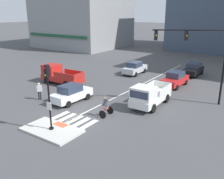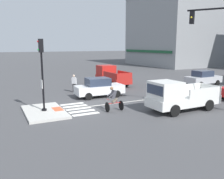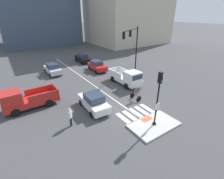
{
  "view_description": "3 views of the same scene",
  "coord_description": "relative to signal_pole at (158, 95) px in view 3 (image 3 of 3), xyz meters",
  "views": [
    {
      "loc": [
        12.5,
        -13.55,
        8.13
      ],
      "look_at": [
        1.42,
        2.67,
        1.89
      ],
      "focal_mm": 40.15,
      "sensor_mm": 36.0,
      "label": 1
    },
    {
      "loc": [
        15.57,
        -5.61,
        4.36
      ],
      "look_at": [
        -1.28,
        2.8,
        0.88
      ],
      "focal_mm": 38.54,
      "sensor_mm": 36.0,
      "label": 2
    },
    {
      "loc": [
        -9.19,
        -10.11,
        8.65
      ],
      "look_at": [
        -0.6,
        2.67,
        1.39
      ],
      "focal_mm": 26.23,
      "sensor_mm": 36.0,
      "label": 3
    }
  ],
  "objects": [
    {
      "name": "crosswalk_stripe_a",
      "position": [
        -1.5,
        2.35,
        -2.92
      ],
      "size": [
        0.44,
        1.8,
        0.01
      ],
      "primitive_type": "cube",
      "color": "silver",
      "rests_on": "ground"
    },
    {
      "name": "traffic_light_mast",
      "position": [
        6.86,
        11.13,
        1.86
      ],
      "size": [
        5.45,
        3.49,
        6.81
      ],
      "color": "black",
      "rests_on": "ground"
    },
    {
      "name": "car_white_westbound_near",
      "position": [
        -2.94,
        5.19,
        -2.11
      ],
      "size": [
        1.96,
        4.16,
        1.64
      ],
      "color": "white",
      "rests_on": "ground"
    },
    {
      "name": "crosswalk_stripe_e",
      "position": [
        1.5,
        2.35,
        -2.92
      ],
      "size": [
        0.44,
        1.8,
        0.01
      ],
      "primitive_type": "cube",
      "color": "silver",
      "rests_on": "ground"
    },
    {
      "name": "ground_plane",
      "position": [
        0.0,
        2.8,
        -2.92
      ],
      "size": [
        300.0,
        300.0,
        0.0
      ],
      "primitive_type": "plane",
      "color": "#474749"
    },
    {
      "name": "pickup_truck_white_eastbound_mid",
      "position": [
        3.53,
        8.15,
        -1.94
      ],
      "size": [
        2.1,
        5.12,
        2.08
      ],
      "color": "white",
      "rests_on": "ground"
    },
    {
      "name": "crosswalk_stripe_b",
      "position": [
        -0.75,
        2.35,
        -2.92
      ],
      "size": [
        0.44,
        1.8,
        0.01
      ],
      "primitive_type": "cube",
      "color": "silver",
      "rests_on": "ground"
    },
    {
      "name": "building_corner_left",
      "position": [
        1.59,
        47.66,
        4.74
      ],
      "size": [
        20.48,
        18.09,
        15.27
      ],
      "color": "#3D4C60",
      "rests_on": "ground"
    },
    {
      "name": "building_corner_right",
      "position": [
        24.86,
        34.88,
        8.02
      ],
      "size": [
        21.88,
        17.99,
        21.85
      ],
      "color": "beige",
      "rests_on": "ground"
    },
    {
      "name": "car_black_eastbound_distant",
      "position": [
        3.32,
        21.41,
        -2.11
      ],
      "size": [
        1.86,
        4.11,
        1.64
      ],
      "color": "black",
      "rests_on": "ground"
    },
    {
      "name": "lane_centre_line",
      "position": [
        -0.22,
        12.8,
        -2.92
      ],
      "size": [
        0.14,
        28.0,
        0.01
      ],
      "primitive_type": "cube",
      "color": "silver",
      "rests_on": "ground"
    },
    {
      "name": "traffic_island",
      "position": [
        0.0,
        0.01,
        -2.85
      ],
      "size": [
        4.16,
        2.45,
        0.15
      ],
      "primitive_type": "cube",
      "color": "beige",
      "rests_on": "ground"
    },
    {
      "name": "car_silver_westbound_distant",
      "position": [
        -3.34,
        17.8,
        -2.11
      ],
      "size": [
        1.92,
        4.14,
        1.64
      ],
      "color": "silver",
      "rests_on": "ground"
    },
    {
      "name": "pedestrian_at_curb_left",
      "position": [
        -5.8,
        3.89,
        -1.94
      ],
      "size": [
        0.41,
        0.42,
        1.67
      ],
      "color": "black",
      "rests_on": "ground"
    },
    {
      "name": "tactile_pad_front",
      "position": [
        0.0,
        0.89,
        -2.77
      ],
      "size": [
        1.1,
        0.6,
        0.01
      ],
      "primitive_type": "cube",
      "color": "#DB5B38",
      "rests_on": "traffic_island"
    },
    {
      "name": "signal_pole",
      "position": [
        0.0,
        0.0,
        0.0
      ],
      "size": [
        0.44,
        0.38,
        4.6
      ],
      "color": "black",
      "rests_on": "traffic_island"
    },
    {
      "name": "cyclist",
      "position": [
        1.68,
        4.24,
        -2.05
      ],
      "size": [
        0.67,
        1.1,
        1.68
      ],
      "color": "black",
      "rests_on": "ground"
    },
    {
      "name": "pickup_truck_red_cross_left",
      "position": [
        -8.39,
        8.97,
        -1.94
      ],
      "size": [
        5.16,
        2.18,
        2.08
      ],
      "color": "red",
      "rests_on": "ground"
    },
    {
      "name": "crosswalk_stripe_c",
      "position": [
        0.0,
        2.35,
        -2.92
      ],
      "size": [
        0.44,
        1.8,
        0.01
      ],
      "primitive_type": "cube",
      "color": "silver",
      "rests_on": "ground"
    },
    {
      "name": "car_red_eastbound_far",
      "position": [
        3.13,
        15.43,
        -2.11
      ],
      "size": [
        2.01,
        4.19,
        1.64
      ],
      "color": "red",
      "rests_on": "ground"
    },
    {
      "name": "crosswalk_stripe_d",
      "position": [
        0.75,
        2.35,
        -2.92
      ],
      "size": [
        0.44,
        1.8,
        0.01
      ],
      "primitive_type": "cube",
      "color": "silver",
      "rests_on": "ground"
    }
  ]
}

